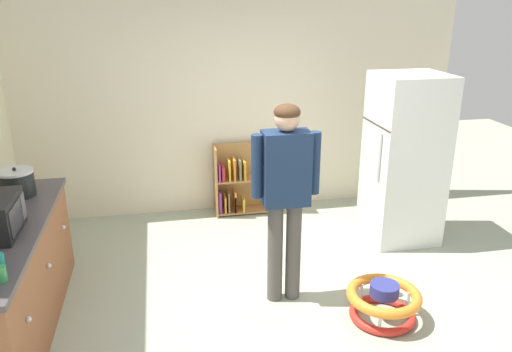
{
  "coord_description": "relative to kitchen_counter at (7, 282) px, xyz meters",
  "views": [
    {
      "loc": [
        -0.98,
        -3.52,
        2.51
      ],
      "look_at": [
        -0.19,
        0.53,
        1.04
      ],
      "focal_mm": 35.53,
      "sensor_mm": 36.0,
      "label": 1
    }
  ],
  "objects": [
    {
      "name": "baby_walker",
      "position": [
        2.92,
        -0.39,
        -0.29
      ],
      "size": [
        0.6,
        0.6,
        0.32
      ],
      "color": "red",
      "rests_on": "ground"
    },
    {
      "name": "crock_pot",
      "position": [
        -0.0,
        0.67,
        0.56
      ],
      "size": [
        0.3,
        0.3,
        0.25
      ],
      "color": "black",
      "rests_on": "kitchen_counter"
    },
    {
      "name": "kitchen_counter",
      "position": [
        0.0,
        0.0,
        0.0
      ],
      "size": [
        0.65,
        2.13,
        0.9
      ],
      "color": "brown",
      "rests_on": "ground"
    },
    {
      "name": "bookshelf",
      "position": [
        2.16,
        2.01,
        -0.08
      ],
      "size": [
        0.8,
        0.28,
        0.85
      ],
      "color": "#B67F48",
      "rests_on": "ground"
    },
    {
      "name": "back_wall",
      "position": [
        2.2,
        2.19,
        0.9
      ],
      "size": [
        5.2,
        0.06,
        2.7
      ],
      "primitive_type": "cube",
      "color": "beige",
      "rests_on": "ground"
    },
    {
      "name": "standing_person",
      "position": [
        2.19,
        0.07,
        0.59
      ],
      "size": [
        0.57,
        0.22,
        1.73
      ],
      "color": "#524E49",
      "rests_on": "ground"
    },
    {
      "name": "ground_plane",
      "position": [
        2.2,
        -0.14,
        -0.45
      ],
      "size": [
        12.0,
        12.0,
        0.0
      ],
      "primitive_type": "plane",
      "color": "#A3AC94",
      "rests_on": "ground"
    },
    {
      "name": "green_cup",
      "position": [
        0.23,
        -0.78,
        0.5
      ],
      "size": [
        0.08,
        0.08,
        0.09
      ],
      "primitive_type": "cylinder",
      "color": "green",
      "rests_on": "kitchen_counter"
    },
    {
      "name": "refrigerator",
      "position": [
        3.72,
        1.01,
        0.44
      ],
      "size": [
        0.73,
        0.68,
        1.78
      ],
      "color": "white",
      "rests_on": "ground"
    }
  ]
}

